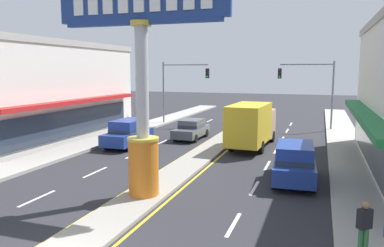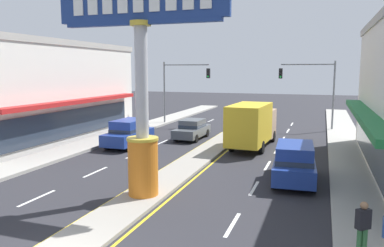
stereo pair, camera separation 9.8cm
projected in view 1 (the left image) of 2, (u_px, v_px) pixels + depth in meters
name	position (u px, v px, depth m)	size (l,w,h in m)	color
median_strip	(216.00, 145.00, 27.04)	(1.89, 52.00, 0.14)	gray
sidewalk_left	(94.00, 142.00, 27.96)	(2.49, 60.00, 0.18)	#9E9B93
sidewalk_right	(350.00, 161.00, 22.35)	(2.49, 60.00, 0.18)	#9E9B93
lane_markings	(211.00, 150.00, 25.78)	(8.63, 52.00, 0.01)	silver
district_sign	(142.00, 92.00, 15.51)	(7.39, 1.33, 8.72)	orange
storefront_left	(32.00, 91.00, 29.39)	(8.58, 18.48, 7.59)	silver
traffic_light_left_side	(180.00, 82.00, 36.99)	(4.86, 0.46, 6.20)	slate
traffic_light_right_side	(312.00, 83.00, 33.78)	(4.86, 0.46, 6.20)	slate
box_truck_near_right_lane	(252.00, 124.00, 26.24)	(2.53, 7.00, 3.12)	tan
suv_far_right_lane	(295.00, 162.00, 18.27)	(2.18, 4.71, 1.90)	navy
sedan_near_left_lane	(191.00, 129.00, 29.82)	(1.90, 4.33, 1.53)	#4C5156
suv_far_left_oncoming	(128.00, 133.00, 26.88)	(1.98, 4.61, 1.90)	navy
pedestrian_near_kerb	(364.00, 225.00, 10.59)	(0.45, 0.42, 1.60)	#336B3D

